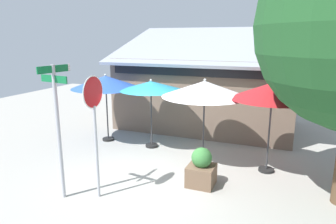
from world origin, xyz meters
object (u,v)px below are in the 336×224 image
object	(u,v)px
patio_umbrella_royal_blue_left	(106,82)
patio_umbrella_ivory_right	(205,89)
street_sign_post	(58,120)
stop_sign	(94,115)
patio_umbrella_teal_center	(151,86)
sidewalk_planter	(201,169)
patio_umbrella_crimson_far_right	(272,91)

from	to	relation	value
patio_umbrella_royal_blue_left	patio_umbrella_ivory_right	bearing A→B (deg)	-9.17
street_sign_post	stop_sign	xyz separation A→B (m)	(0.78, 0.33, 0.11)
patio_umbrella_teal_center	sidewalk_planter	world-z (taller)	patio_umbrella_teal_center
stop_sign	patio_umbrella_teal_center	bearing A→B (deg)	94.40
patio_umbrella_ivory_right	street_sign_post	bearing A→B (deg)	-126.45
patio_umbrella_teal_center	patio_umbrella_crimson_far_right	size ratio (longest dim) A/B	0.91
patio_umbrella_crimson_far_right	sidewalk_planter	xyz separation A→B (m)	(-1.53, -1.53, -1.90)
stop_sign	patio_umbrella_ivory_right	xyz separation A→B (m)	(1.76, 3.10, 0.24)
patio_umbrella_ivory_right	sidewalk_planter	bearing A→B (deg)	-76.02
sidewalk_planter	patio_umbrella_teal_center	bearing A→B (deg)	138.27
patio_umbrella_royal_blue_left	patio_umbrella_ivory_right	xyz separation A→B (m)	(3.88, -0.63, 0.08)
stop_sign	patio_umbrella_crimson_far_right	size ratio (longest dim) A/B	1.11
street_sign_post	patio_umbrella_ivory_right	bearing A→B (deg)	53.55
patio_umbrella_royal_blue_left	patio_umbrella_crimson_far_right	world-z (taller)	patio_umbrella_crimson_far_right
street_sign_post	patio_umbrella_royal_blue_left	xyz separation A→B (m)	(-1.34, 4.06, 0.28)
patio_umbrella_ivory_right	patio_umbrella_teal_center	bearing A→B (deg)	164.04
patio_umbrella_teal_center	patio_umbrella_crimson_far_right	xyz separation A→B (m)	(3.97, -0.64, 0.18)
patio_umbrella_ivory_right	sidewalk_planter	size ratio (longest dim) A/B	2.53
patio_umbrella_crimson_far_right	patio_umbrella_teal_center	bearing A→B (deg)	170.78
street_sign_post	sidewalk_planter	distance (m)	3.77
sidewalk_planter	stop_sign	bearing A→B (deg)	-144.95
street_sign_post	sidewalk_planter	bearing A→B (deg)	32.17
stop_sign	patio_umbrella_royal_blue_left	distance (m)	4.29
patio_umbrella_teal_center	sidewalk_planter	distance (m)	3.69
street_sign_post	patio_umbrella_royal_blue_left	bearing A→B (deg)	108.27
street_sign_post	stop_sign	world-z (taller)	street_sign_post
street_sign_post	patio_umbrella_teal_center	xyz separation A→B (m)	(0.50, 4.02, 0.23)
patio_umbrella_royal_blue_left	sidewalk_planter	world-z (taller)	patio_umbrella_royal_blue_left
street_sign_post	sidewalk_planter	world-z (taller)	street_sign_post
stop_sign	patio_umbrella_ivory_right	world-z (taller)	stop_sign
patio_umbrella_royal_blue_left	patio_umbrella_crimson_far_right	size ratio (longest dim) A/B	0.94
patio_umbrella_teal_center	patio_umbrella_crimson_far_right	distance (m)	4.03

